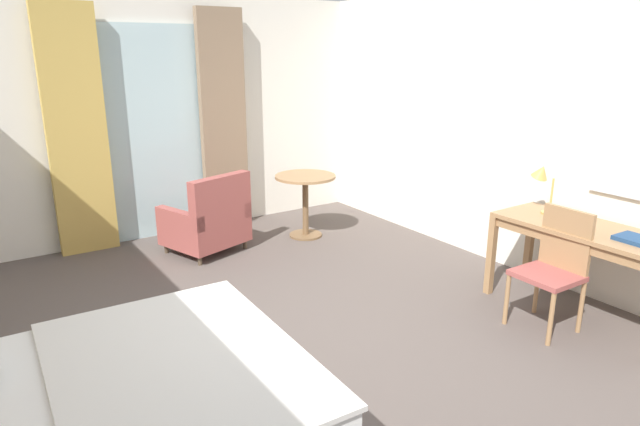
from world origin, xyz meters
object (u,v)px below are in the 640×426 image
(desk_chair, at_px, (555,263))
(armchair_by_window, at_px, (208,222))
(desk_lamp, at_px, (543,177))
(closed_book, at_px, (637,240))
(round_cafe_table, at_px, (305,191))
(bed, at_px, (108,423))
(writing_desk, at_px, (590,239))

(desk_chair, distance_m, armchair_by_window, 3.46)
(armchair_by_window, bearing_deg, desk_lamp, -51.55)
(closed_book, xyz_separation_m, round_cafe_table, (-0.78, 3.35, -0.23))
(bed, bearing_deg, writing_desk, -5.37)
(desk_chair, xyz_separation_m, armchair_by_window, (-1.58, 3.07, -0.19))
(armchair_by_window, bearing_deg, desk_chair, -62.68)
(desk_lamp, xyz_separation_m, round_cafe_table, (-0.89, 2.44, -0.52))
(desk_chair, xyz_separation_m, desk_lamp, (0.46, 0.50, 0.53))
(desk_lamp, bearing_deg, armchair_by_window, 128.45)
(desk_chair, relative_size, armchair_by_window, 1.03)
(desk_chair, relative_size, closed_book, 3.53)
(writing_desk, height_order, desk_lamp, desk_lamp)
(writing_desk, relative_size, desk_lamp, 3.54)
(bed, relative_size, round_cafe_table, 2.79)
(desk_lamp, distance_m, armchair_by_window, 3.36)
(bed, distance_m, closed_book, 3.75)
(desk_lamp, distance_m, round_cafe_table, 2.65)
(desk_chair, height_order, armchair_by_window, desk_chair)
(desk_lamp, xyz_separation_m, closed_book, (-0.11, -0.91, -0.28))
(bed, height_order, round_cafe_table, bed)
(armchair_by_window, relative_size, round_cafe_table, 1.26)
(closed_book, bearing_deg, round_cafe_table, 104.84)
(closed_book, xyz_separation_m, armchair_by_window, (-1.93, 3.47, -0.44))
(bed, xyz_separation_m, writing_desk, (3.67, -0.35, 0.39))
(writing_desk, relative_size, armchair_by_window, 1.63)
(bed, relative_size, desk_lamp, 4.83)
(writing_desk, bearing_deg, armchair_by_window, 122.23)
(writing_desk, xyz_separation_m, closed_book, (-0.03, -0.37, 0.11))
(desk_chair, bearing_deg, desk_lamp, 47.47)
(bed, height_order, desk_lamp, desk_lamp)
(desk_lamp, relative_size, armchair_by_window, 0.46)
(bed, bearing_deg, round_cafe_table, 42.54)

